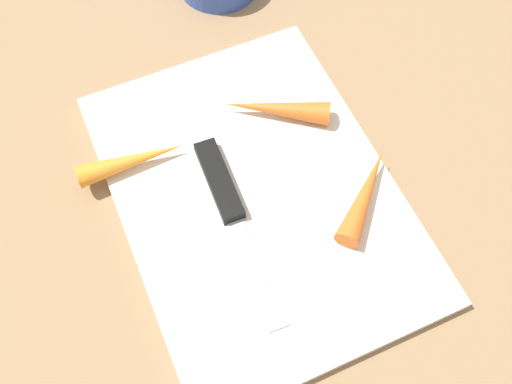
% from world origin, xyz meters
% --- Properties ---
extents(ground_plane, '(1.40, 1.40, 0.00)m').
position_xyz_m(ground_plane, '(0.00, 0.00, 0.00)').
color(ground_plane, '#8C6D4C').
extents(cutting_board, '(0.36, 0.26, 0.01)m').
position_xyz_m(cutting_board, '(0.00, 0.00, 0.01)').
color(cutting_board, silver).
rests_on(cutting_board, ground_plane).
extents(knife, '(0.20, 0.03, 0.01)m').
position_xyz_m(knife, '(0.01, 0.03, 0.02)').
color(knife, '#B7B7BC').
rests_on(knife, cutting_board).
extents(carrot_medium, '(0.03, 0.11, 0.02)m').
position_xyz_m(carrot_medium, '(0.08, 0.10, 0.02)').
color(carrot_medium, orange).
rests_on(carrot_medium, cutting_board).
extents(carrot_longest, '(0.08, 0.11, 0.02)m').
position_xyz_m(carrot_longest, '(0.07, -0.06, 0.02)').
color(carrot_longest, orange).
rests_on(carrot_longest, cutting_board).
extents(carrot_shortest, '(0.09, 0.09, 0.02)m').
position_xyz_m(carrot_shortest, '(-0.05, -0.09, 0.02)').
color(carrot_shortest, orange).
rests_on(carrot_shortest, cutting_board).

